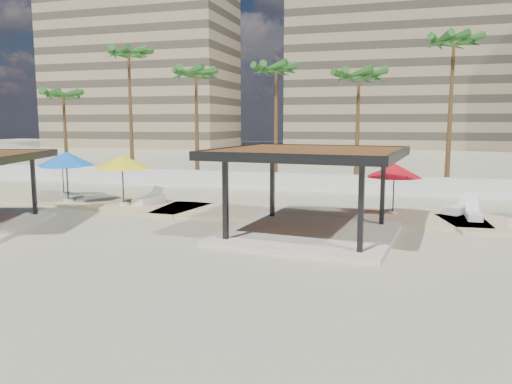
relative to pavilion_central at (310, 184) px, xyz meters
The scene contains 19 objects.
ground 4.38m from the pavilion_central, 134.00° to the right, with size 200.00×200.00×0.00m, color tan.
promenade 5.38m from the pavilion_central, 97.59° to the left, with size 44.45×7.97×0.24m.
boundary_wall 13.60m from the pavilion_central, 101.33° to the left, with size 56.00×0.30×1.20m, color silver.
building_west 80.15m from the pavilion_central, 124.39° to the left, with size 34.00×16.00×32.40m.
building_mid 76.23m from the pavilion_central, 88.98° to the left, with size 38.00×16.00×30.40m.
pavilion_central is the anchor object (origin of this frame).
umbrella_a 14.99m from the pavilion_central, 165.61° to the left, with size 4.20×4.20×2.82m.
umbrella_b 11.51m from the pavilion_central, 161.49° to the left, with size 3.47×3.47×2.72m.
umbrella_c 6.12m from the pavilion_central, 58.79° to the left, with size 3.36×3.36×2.47m.
umbrella_f 17.63m from the pavilion_central, 160.13° to the left, with size 3.27×3.27×2.35m.
lounger_a 11.17m from the pavilion_central, 154.49° to the left, with size 0.99×2.32×0.85m.
lounger_c 8.65m from the pavilion_central, 36.38° to the left, with size 0.63×1.90×0.72m.
lounger_d 9.28m from the pavilion_central, 45.43° to the left, with size 1.84×2.31×0.86m.
palm_a 28.67m from the pavilion_central, 146.68° to the left, with size 3.00×3.00×7.76m.
palm_b 24.94m from the pavilion_central, 137.90° to the left, with size 3.00×3.00×10.89m.
palm_c 20.13m from the pavilion_central, 127.21° to the left, with size 3.00×3.00×9.11m.
palm_d 18.14m from the pavilion_central, 109.30° to the left, with size 3.00×3.00×9.32m.
palm_e 16.55m from the pavilion_central, 88.74° to the left, with size 3.00×3.00×8.65m.
palm_f 18.58m from the pavilion_central, 68.18° to the left, with size 3.00×3.00×10.72m.
Camera 1 is at (6.41, -17.08, 4.64)m, focal length 35.00 mm.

